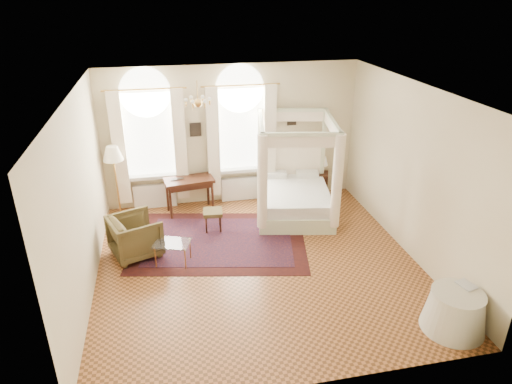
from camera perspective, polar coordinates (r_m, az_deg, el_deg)
ground at (r=8.88m, az=0.29°, el=-8.90°), size 6.00×6.00×0.00m
room_walls at (r=7.97m, az=0.32°, el=3.09°), size 6.00×6.00×6.00m
window_left at (r=10.68m, az=-13.06°, el=5.27°), size 1.62×0.27×3.29m
window_right at (r=10.82m, az=-1.86°, el=6.15°), size 1.62×0.27×3.29m
chandelier at (r=8.71m, az=-7.28°, el=11.14°), size 0.51×0.45×0.50m
wall_pictures at (r=10.78m, az=-2.57°, el=8.30°), size 2.54×0.03×0.39m
canopy_bed at (r=10.49m, az=4.80°, el=-0.24°), size 2.06×2.37×2.27m
nightstand at (r=11.55m, az=7.81°, el=0.92°), size 0.55×0.53×0.63m
nightstand_lamp at (r=11.43m, az=8.32°, el=3.74°), size 0.27×0.27×0.39m
writing_desk at (r=10.61m, az=-8.36°, el=1.03°), size 1.18×0.72×0.83m
laptop at (r=10.61m, az=-9.87°, el=1.69°), size 0.32×0.24×0.02m
stool at (r=9.88m, az=-5.43°, el=-2.73°), size 0.43×0.43×0.46m
armchair at (r=9.25m, az=-14.85°, el=-5.35°), size 1.16×1.14×0.83m
coffee_table at (r=8.82m, az=-10.42°, el=-6.49°), size 0.77×0.65×0.45m
floor_lamp at (r=10.46m, az=-17.42°, el=4.18°), size 0.44×0.44×1.71m
oriental_rug at (r=9.61m, az=-4.51°, el=-6.11°), size 3.96×3.18×0.01m
side_table at (r=7.84m, az=23.60°, el=-13.46°), size 0.97×0.97×0.66m
book at (r=7.78m, az=24.28°, el=-10.77°), size 0.27×0.33×0.03m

